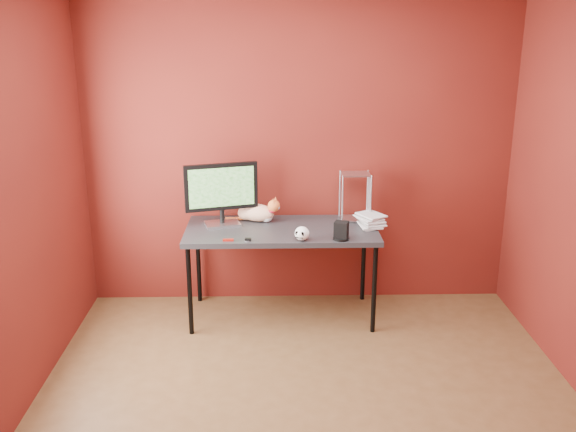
{
  "coord_description": "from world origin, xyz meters",
  "views": [
    {
      "loc": [
        -0.21,
        -3.4,
        2.34
      ],
      "look_at": [
        -0.1,
        1.15,
        0.92
      ],
      "focal_mm": 40.0,
      "sensor_mm": 36.0,
      "label": 1
    }
  ],
  "objects_px": {
    "skull_mug": "(302,233)",
    "book_stack": "(364,159)",
    "cat": "(257,212)",
    "desk": "(282,234)",
    "speaker": "(341,231)",
    "monitor": "(221,191)"
  },
  "relations": [
    {
      "from": "cat",
      "to": "speaker",
      "type": "relative_size",
      "value": 3.21
    },
    {
      "from": "desk",
      "to": "skull_mug",
      "type": "relative_size",
      "value": 12.58
    },
    {
      "from": "cat",
      "to": "skull_mug",
      "type": "height_order",
      "value": "cat"
    },
    {
      "from": "desk",
      "to": "skull_mug",
      "type": "distance_m",
      "value": 0.34
    },
    {
      "from": "desk",
      "to": "book_stack",
      "type": "relative_size",
      "value": 1.37
    },
    {
      "from": "cat",
      "to": "book_stack",
      "type": "height_order",
      "value": "book_stack"
    },
    {
      "from": "desk",
      "to": "monitor",
      "type": "relative_size",
      "value": 2.65
    },
    {
      "from": "skull_mug",
      "to": "speaker",
      "type": "distance_m",
      "value": 0.29
    },
    {
      "from": "skull_mug",
      "to": "book_stack",
      "type": "height_order",
      "value": "book_stack"
    },
    {
      "from": "speaker",
      "to": "skull_mug",
      "type": "bearing_deg",
      "value": -159.08
    },
    {
      "from": "desk",
      "to": "speaker",
      "type": "height_order",
      "value": "speaker"
    },
    {
      "from": "cat",
      "to": "monitor",
      "type": "bearing_deg",
      "value": -137.87
    },
    {
      "from": "skull_mug",
      "to": "book_stack",
      "type": "bearing_deg",
      "value": 57.75
    },
    {
      "from": "cat",
      "to": "book_stack",
      "type": "relative_size",
      "value": 0.41
    },
    {
      "from": "book_stack",
      "to": "cat",
      "type": "bearing_deg",
      "value": 168.13
    },
    {
      "from": "desk",
      "to": "monitor",
      "type": "xyz_separation_m",
      "value": [
        -0.47,
        0.09,
        0.33
      ]
    },
    {
      "from": "cat",
      "to": "speaker",
      "type": "xyz_separation_m",
      "value": [
        0.64,
        -0.47,
        -0.01
      ]
    },
    {
      "from": "cat",
      "to": "book_stack",
      "type": "distance_m",
      "value": 0.97
    },
    {
      "from": "speaker",
      "to": "desk",
      "type": "bearing_deg",
      "value": 165.93
    },
    {
      "from": "desk",
      "to": "monitor",
      "type": "bearing_deg",
      "value": 168.81
    },
    {
      "from": "monitor",
      "to": "cat",
      "type": "height_order",
      "value": "monitor"
    },
    {
      "from": "cat",
      "to": "speaker",
      "type": "bearing_deg",
      "value": -14.76
    }
  ]
}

